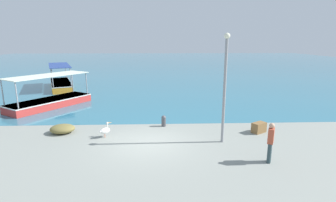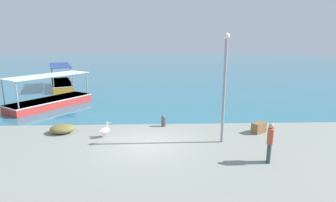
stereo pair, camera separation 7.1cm
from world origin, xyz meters
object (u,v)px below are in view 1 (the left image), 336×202
lamp_post (225,82)px  cargo_crate (259,128)px  fisherman_standing (270,141)px  pelican (105,130)px  fishing_boat_far_right (50,101)px  fishing_boat_far_left (61,83)px  mooring_bollard (164,121)px  net_pile (62,129)px

lamp_post → cargo_crate: bearing=28.6°
lamp_post → fisherman_standing: bearing=-58.5°
pelican → fisherman_standing: fisherman_standing is taller
fishing_boat_far_right → cargo_crate: 15.04m
fishing_boat_far_right → lamp_post: (11.35, -7.50, 2.50)m
lamp_post → fishing_boat_far_right: bearing=146.5°
fishing_boat_far_left → mooring_bollard: fishing_boat_far_left is taller
fisherman_standing → net_pile: 10.55m
pelican → mooring_bollard: pelican is taller
fishing_boat_far_left → net_pile: (5.05, -14.01, -0.27)m
fishing_boat_far_right → mooring_bollard: fishing_boat_far_right is taller
cargo_crate → pelican: bearing=-177.0°
fishing_boat_far_left → mooring_bollard: size_ratio=11.02×
pelican → lamp_post: bearing=-8.1°
pelican → net_pile: bearing=162.6°
cargo_crate → lamp_post: bearing=-151.4°
lamp_post → net_pile: bearing=169.1°
fishing_boat_far_left → cargo_crate: bearing=-42.3°
fishing_boat_far_right → mooring_bollard: bearing=-30.3°
mooring_bollard → cargo_crate: (5.18, -1.26, -0.07)m
mooring_bollard → cargo_crate: 5.33m
fishing_boat_far_right → pelican: (5.43, -6.66, -0.11)m
fishing_boat_far_left → lamp_post: 20.75m
fishing_boat_far_right → pelican: fishing_boat_far_right is taller
fishing_boat_far_left → fishing_boat_far_right: (2.08, -8.12, -0.03)m
mooring_bollard → fisherman_standing: size_ratio=0.39×
lamp_post → net_pile: (-8.38, 1.61, -2.75)m
fishing_boat_far_left → lamp_post: (13.43, -15.62, 2.48)m
pelican → net_pile: 2.58m
net_pile → fisherman_standing: bearing=-21.7°
net_pile → lamp_post: bearing=-10.9°
pelican → fishing_boat_far_left: bearing=116.9°
mooring_bollard → fisherman_standing: (4.25, -4.82, 0.56)m
cargo_crate → mooring_bollard: bearing=166.3°
fisherman_standing → fishing_boat_far_left: bearing=129.6°
pelican → lamp_post: size_ratio=0.15×
fishing_boat_far_left → net_pile: 14.89m
pelican → cargo_crate: pelican is taller
fishing_boat_far_left → fisherman_standing: (14.83, -17.91, 0.40)m
pelican → lamp_post: lamp_post is taller
fisherman_standing → net_pile: bearing=158.3°
mooring_bollard → fisherman_standing: 6.45m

